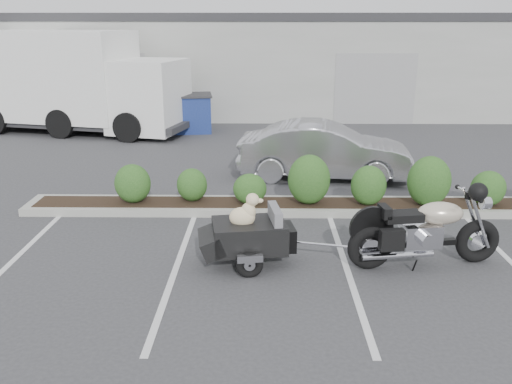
{
  "coord_description": "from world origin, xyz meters",
  "views": [
    {
      "loc": [
        -0.12,
        -8.37,
        3.74
      ],
      "look_at": [
        -0.26,
        1.04,
        0.75
      ],
      "focal_mm": 38.0,
      "sensor_mm": 36.0,
      "label": 1
    }
  ],
  "objects_px": {
    "motorcycle": "(426,232)",
    "delivery_truck": "(81,84)",
    "pet_trailer": "(248,235)",
    "dumpster": "(183,113)",
    "sedan": "(325,151)"
  },
  "relations": [
    {
      "from": "pet_trailer",
      "to": "sedan",
      "type": "height_order",
      "value": "sedan"
    },
    {
      "from": "motorcycle",
      "to": "pet_trailer",
      "type": "xyz_separation_m",
      "value": [
        -2.79,
        0.02,
        -0.07
      ]
    },
    {
      "from": "dumpster",
      "to": "delivery_truck",
      "type": "distance_m",
      "value": 3.59
    },
    {
      "from": "motorcycle",
      "to": "delivery_truck",
      "type": "xyz_separation_m",
      "value": [
        -8.82,
        10.79,
        1.06
      ]
    },
    {
      "from": "motorcycle",
      "to": "pet_trailer",
      "type": "bearing_deg",
      "value": 170.77
    },
    {
      "from": "delivery_truck",
      "to": "pet_trailer",
      "type": "bearing_deg",
      "value": -47.0
    },
    {
      "from": "sedan",
      "to": "dumpster",
      "type": "xyz_separation_m",
      "value": [
        -4.31,
        5.82,
        -0.03
      ]
    },
    {
      "from": "pet_trailer",
      "to": "delivery_truck",
      "type": "xyz_separation_m",
      "value": [
        -6.03,
        10.77,
        1.13
      ]
    },
    {
      "from": "motorcycle",
      "to": "delivery_truck",
      "type": "height_order",
      "value": "delivery_truck"
    },
    {
      "from": "pet_trailer",
      "to": "dumpster",
      "type": "bearing_deg",
      "value": 94.57
    },
    {
      "from": "dumpster",
      "to": "delivery_truck",
      "type": "height_order",
      "value": "delivery_truck"
    },
    {
      "from": "motorcycle",
      "to": "delivery_truck",
      "type": "bearing_deg",
      "value": 120.46
    },
    {
      "from": "pet_trailer",
      "to": "sedan",
      "type": "distance_m",
      "value": 5.29
    },
    {
      "from": "motorcycle",
      "to": "dumpster",
      "type": "relative_size",
      "value": 1.17
    },
    {
      "from": "sedan",
      "to": "dumpster",
      "type": "distance_m",
      "value": 7.24
    }
  ]
}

